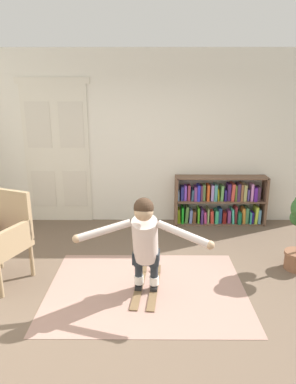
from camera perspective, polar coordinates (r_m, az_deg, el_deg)
name	(u,v)px	position (r m, az deg, el deg)	size (l,w,h in m)	color
ground_plane	(149,303)	(4.02, 0.17, -17.79)	(7.20, 7.20, 0.00)	brown
back_wall	(149,139)	(5.98, 0.24, 8.69)	(6.00, 0.10, 2.90)	silver
double_door	(57,152)	(6.16, -14.69, 6.32)	(1.22, 0.05, 2.45)	beige
rug	(146,289)	(4.25, -0.25, -15.62)	(2.31, 1.72, 0.01)	#9E786B
bookshelf	(220,203)	(6.14, 11.75, -1.71)	(1.56, 0.30, 0.84)	brown
wicker_chair	(1,235)	(4.56, -22.97, -6.55)	(0.78, 0.78, 1.10)	#967C5A
skis_pair	(147,286)	(4.27, -0.20, -15.18)	(0.36, 0.93, 0.07)	brown
person_skier	(145,239)	(3.80, -0.49, -7.69)	(1.45, 0.63, 1.13)	white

